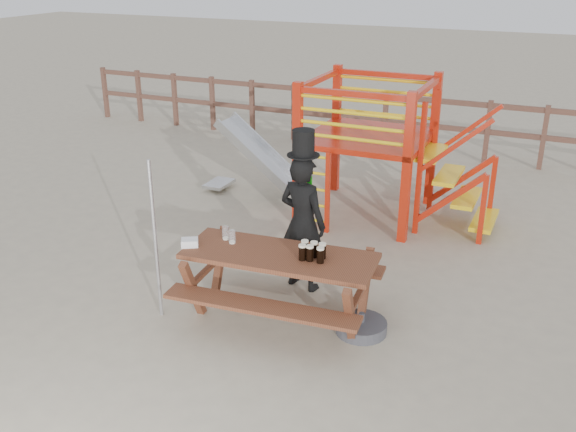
{
  "coord_description": "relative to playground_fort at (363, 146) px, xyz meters",
  "views": [
    {
      "loc": [
        2.9,
        -5.32,
        3.75
      ],
      "look_at": [
        0.15,
        0.8,
        0.98
      ],
      "focal_mm": 40.0,
      "sensor_mm": 36.0,
      "label": 1
    }
  ],
  "objects": [
    {
      "name": "picnic_table",
      "position": [
        0.18,
        -3.36,
        -0.57
      ],
      "size": [
        2.16,
        1.58,
        0.79
      ],
      "rotation": [
        0.0,
        0.0,
        0.09
      ],
      "color": "brown",
      "rests_on": "ground"
    },
    {
      "name": "parasol_base",
      "position": [
        1.09,
        -3.25,
        -1.01
      ],
      "size": [
        0.55,
        0.55,
        0.23
      ],
      "color": "#3D3D43",
      "rests_on": "ground"
    },
    {
      "name": "metal_pole",
      "position": [
        -1.06,
        -3.82,
        -0.17
      ],
      "size": [
        0.04,
        0.04,
        1.81
      ],
      "primitive_type": "cylinder",
      "color": "#B2B2B7",
      "rests_on": "ground"
    },
    {
      "name": "playground_fort",
      "position": [
        0.0,
        0.0,
        0.0
      ],
      "size": [
        4.71,
        1.84,
        2.1
      ],
      "color": "#B8200C",
      "rests_on": "ground"
    },
    {
      "name": "back_fence",
      "position": [
        -0.12,
        3.42,
        -0.34
      ],
      "size": [
        15.09,
        0.09,
        1.2
      ],
      "color": "brown",
      "rests_on": "ground"
    },
    {
      "name": "paper_bag",
      "position": [
        -0.79,
        -3.58,
        -0.24
      ],
      "size": [
        0.23,
        0.21,
        0.08
      ],
      "primitive_type": "cube",
      "rotation": [
        0.0,
        0.0,
        0.53
      ],
      "color": "white",
      "rests_on": "picnic_table"
    },
    {
      "name": "stout_pints",
      "position": [
        0.55,
        -3.33,
        -0.19
      ],
      "size": [
        0.29,
        0.2,
        0.17
      ],
      "color": "black",
      "rests_on": "picnic_table"
    },
    {
      "name": "ground",
      "position": [
        -0.12,
        -3.58,
        -1.07
      ],
      "size": [
        60.0,
        60.0,
        0.0
      ],
      "primitive_type": "plane",
      "color": "tan",
      "rests_on": "ground"
    },
    {
      "name": "man_with_hat",
      "position": [
        0.11,
        -2.56,
        -0.2
      ],
      "size": [
        0.67,
        0.5,
        1.94
      ],
      "rotation": [
        0.0,
        0.0,
        2.95
      ],
      "color": "black",
      "rests_on": "ground"
    },
    {
      "name": "empty_glasses",
      "position": [
        -0.46,
        -3.29,
        -0.21
      ],
      "size": [
        0.19,
        0.14,
        0.15
      ],
      "color": "silver",
      "rests_on": "picnic_table"
    }
  ]
}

